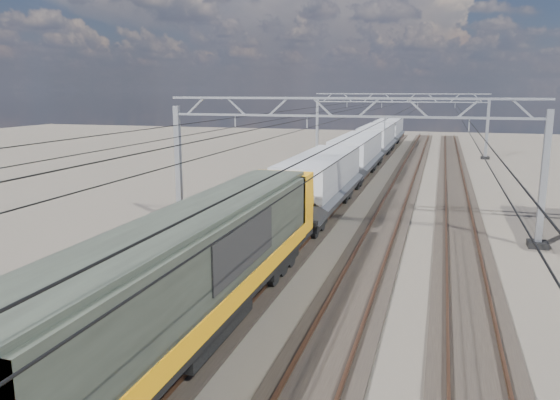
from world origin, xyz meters
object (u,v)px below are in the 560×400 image
(hopper_wagon_lead, at_px, (321,180))
(hopper_wagon_mid, at_px, (357,154))
(catenary_gantry_mid, at_px, (344,160))
(hopper_wagon_third, at_px, (376,139))
(locomotive, at_px, (190,271))
(hopper_wagon_fourth, at_px, (389,130))
(catenary_gantry_far, at_px, (399,122))

(hopper_wagon_lead, height_order, hopper_wagon_mid, same)
(catenary_gantry_mid, relative_size, hopper_wagon_mid, 1.53)
(catenary_gantry_mid, distance_m, hopper_wagon_third, 32.06)
(hopper_wagon_third, bearing_deg, catenary_gantry_mid, -86.42)
(catenary_gantry_mid, bearing_deg, locomotive, -98.05)
(hopper_wagon_third, bearing_deg, hopper_wagon_fourth, 90.00)
(catenary_gantry_mid, height_order, hopper_wagon_mid, catenary_gantry_mid)
(catenary_gantry_mid, height_order, hopper_wagon_third, catenary_gantry_mid)
(hopper_wagon_lead, bearing_deg, catenary_gantry_mid, -60.64)
(catenary_gantry_far, distance_m, hopper_wagon_lead, 32.55)
(hopper_wagon_lead, relative_size, hopper_wagon_third, 1.00)
(hopper_wagon_third, bearing_deg, hopper_wagon_lead, -90.00)
(catenary_gantry_mid, xyz_separation_m, hopper_wagon_mid, (-2.00, 17.76, -1.67))
(locomotive, bearing_deg, catenary_gantry_far, 87.72)
(catenary_gantry_far, relative_size, hopper_wagon_lead, 1.53)
(catenary_gantry_mid, height_order, locomotive, catenary_gantry_mid)
(hopper_wagon_lead, distance_m, hopper_wagon_third, 28.40)
(catenary_gantry_far, height_order, locomotive, catenary_gantry_far)
(hopper_wagon_lead, bearing_deg, hopper_wagon_fourth, 90.00)
(catenary_gantry_far, relative_size, hopper_wagon_mid, 1.53)
(hopper_wagon_fourth, bearing_deg, hopper_wagon_mid, -90.00)
(hopper_wagon_third, bearing_deg, hopper_wagon_mid, -90.00)
(hopper_wagon_mid, bearing_deg, catenary_gantry_far, 83.74)
(hopper_wagon_fourth, bearing_deg, locomotive, -90.00)
(hopper_wagon_mid, bearing_deg, locomotive, -90.00)
(locomotive, relative_size, hopper_wagon_fourth, 1.62)
(hopper_wagon_lead, bearing_deg, locomotive, -90.00)
(locomotive, height_order, hopper_wagon_fourth, locomotive)
(catenary_gantry_far, xyz_separation_m, hopper_wagon_fourth, (-2.00, 10.16, -1.67))
(catenary_gantry_mid, height_order, hopper_wagon_fourth, catenary_gantry_mid)
(hopper_wagon_lead, relative_size, hopper_wagon_fourth, 1.00)
(catenary_gantry_mid, bearing_deg, hopper_wagon_lead, 119.36)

